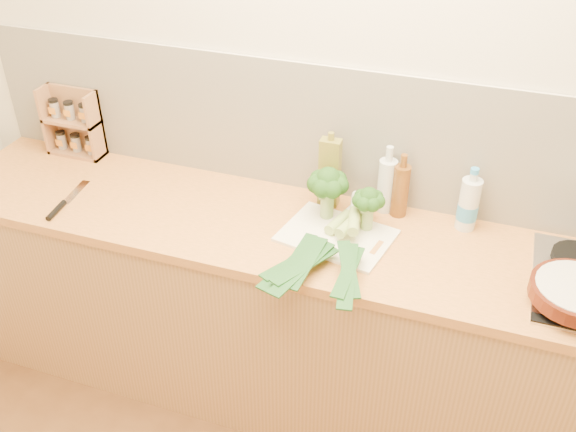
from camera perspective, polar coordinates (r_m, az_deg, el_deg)
name	(u,v)px	position (r m, az deg, el deg)	size (l,w,h in m)	color
room_shell	(351,136)	(2.50, 5.63, 7.10)	(3.50, 3.50, 3.50)	beige
counter	(324,322)	(2.69, 3.21, -9.40)	(3.20, 0.62, 0.90)	#AA7A47
chopping_board	(337,236)	(2.39, 4.35, -1.75)	(0.39, 0.29, 0.01)	white
broccoli_left	(328,184)	(2.40, 3.57, 2.86)	(0.16, 0.16, 0.21)	#89A761
broccoli_right	(369,201)	(2.36, 7.17, 1.33)	(0.12, 0.12, 0.17)	#89A761
leek_front	(327,233)	(2.35, 3.45, -1.48)	(0.24, 0.63, 0.04)	white
leek_mid	(337,236)	(2.31, 4.39, -1.75)	(0.23, 0.64, 0.04)	white
leek_back	(352,233)	(2.29, 5.75, -1.54)	(0.18, 0.66, 0.04)	white
chefs_knife	(61,206)	(2.69, -19.51, 0.87)	(0.06, 0.31, 0.02)	silver
spice_rack	(75,126)	(3.03, -18.43, 7.63)	(0.26, 0.10, 0.31)	#9E6F43
oil_tin	(330,172)	(2.50, 3.72, 3.92)	(0.08, 0.05, 0.31)	olive
glass_bottle	(386,184)	(2.50, 8.75, 2.80)	(0.07, 0.07, 0.28)	silver
amber_bottle	(400,190)	(2.48, 9.97, 2.31)	(0.06, 0.06, 0.26)	brown
water_bottle	(468,205)	(2.47, 15.73, 0.91)	(0.08, 0.08, 0.24)	silver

